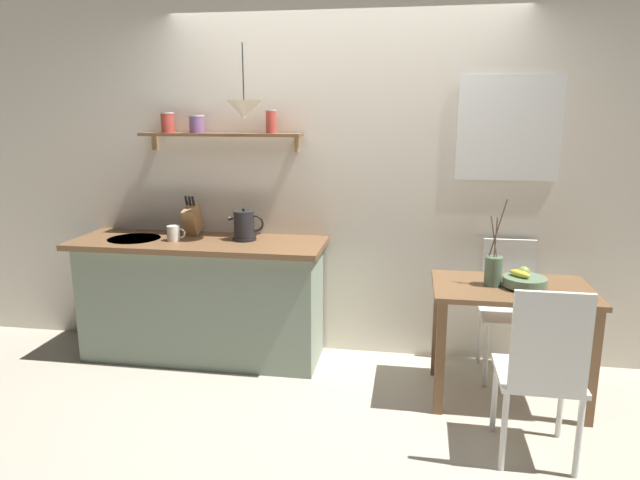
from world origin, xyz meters
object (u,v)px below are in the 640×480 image
dining_table (511,307)px  dining_chair_near (542,368)px  dining_chair_far (509,302)px  twig_vase (493,270)px  knife_block (192,220)px  coffee_mug_by_sink (174,233)px  fruit_bowl (524,280)px  pendant_lamp (244,109)px  electric_kettle (245,226)px

dining_table → dining_chair_near: dining_chair_near is taller
dining_chair_far → twig_vase: twig_vase is taller
knife_block → coffee_mug_by_sink: size_ratio=2.25×
fruit_bowl → pendant_lamp: 2.13m
electric_kettle → twig_vase: bearing=-11.2°
dining_chair_far → electric_kettle: 1.94m
dining_chair_far → fruit_bowl: bearing=-89.2°
dining_table → dining_chair_far: 0.42m
dining_table → dining_chair_near: bearing=-85.8°
electric_kettle → coffee_mug_by_sink: size_ratio=1.89×
fruit_bowl → electric_kettle: 1.93m
twig_vase → knife_block: size_ratio=1.79×
dining_chair_far → twig_vase: bearing=-114.0°
dining_chair_near → coffee_mug_by_sink: (-2.36, 0.93, 0.42)m
electric_kettle → coffee_mug_by_sink: 0.51m
knife_block → coffee_mug_by_sink: 0.22m
electric_kettle → pendant_lamp: 0.82m
fruit_bowl → pendant_lamp: (-1.84, 0.29, 1.03)m
dining_chair_near → knife_block: bearing=153.8°
fruit_bowl → dining_chair_near: bearing=-91.0°
coffee_mug_by_sink → dining_table: bearing=-5.8°
dining_chair_near → knife_block: size_ratio=3.21×
electric_kettle → knife_block: 0.44m
knife_block → dining_chair_far: bearing=-0.8°
dining_chair_near → fruit_bowl: dining_chair_near is taller
fruit_bowl → knife_block: 2.37m
dining_chair_near → dining_chair_far: (0.01, 1.10, -0.02)m
knife_block → pendant_lamp: bearing=-18.3°
fruit_bowl → twig_vase: (-0.18, 0.02, 0.05)m
dining_chair_near → fruit_bowl: size_ratio=3.73×
dining_chair_near → electric_kettle: 2.19m
dining_chair_near → pendant_lamp: size_ratio=1.98×
twig_vase → pendant_lamp: bearing=170.5°
dining_chair_near → twig_vase: twig_vase is taller
coffee_mug_by_sink → dining_chair_far: bearing=4.1°
fruit_bowl → pendant_lamp: bearing=171.0°
dining_chair_far → dining_chair_near: bearing=-90.3°
dining_chair_far → fruit_bowl: size_ratio=3.57×
dining_table → knife_block: (-2.25, 0.44, 0.41)m
dining_table → twig_vase: size_ratio=1.77×
dining_chair_near → coffee_mug_by_sink: bearing=158.5°
pendant_lamp → knife_block: bearing=161.7°
dining_table → pendant_lamp: pendant_lamp is taller
dining_table → pendant_lamp: bearing=171.1°
dining_chair_near → dining_chair_far: size_ratio=1.04×
dining_table → dining_chair_far: size_ratio=1.03×
dining_table → fruit_bowl: bearing=-11.8°
coffee_mug_by_sink → twig_vase: bearing=-6.1°
dining_table → coffee_mug_by_sink: coffee_mug_by_sink is taller
electric_kettle → fruit_bowl: bearing=-10.6°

